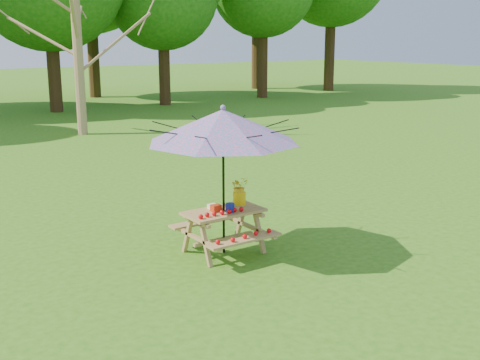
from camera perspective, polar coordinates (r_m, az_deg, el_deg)
picnic_table at (r=9.15m, az=-1.54°, el=-4.97°), size 1.20×1.32×0.67m
patio_umbrella at (r=8.78m, az=-1.62°, el=5.14°), size 2.53×2.53×2.26m
produce_bins at (r=9.02m, az=-1.78°, el=-2.62°), size 0.30×0.41×0.13m
tomatoes_row at (r=8.82m, az=-1.74°, el=-3.11°), size 0.77×0.13×0.07m
flower_bucket at (r=9.32m, az=-0.06°, el=-0.93°), size 0.28×0.24×0.44m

